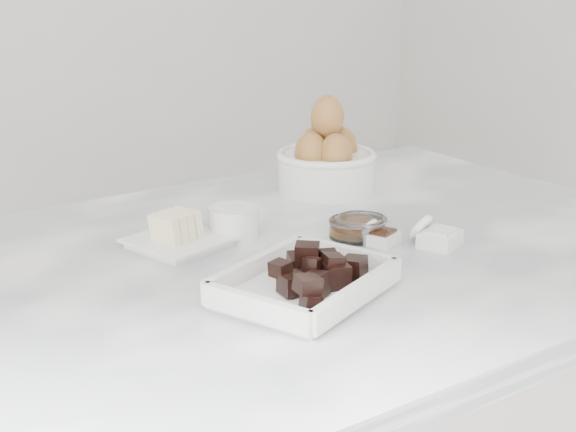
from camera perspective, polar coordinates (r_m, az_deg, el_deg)
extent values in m
cube|color=white|center=(1.14, 0.02, -3.43)|extent=(1.20, 0.80, 0.04)
cube|color=white|center=(0.98, 1.17, -5.35)|extent=(0.24, 0.21, 0.01)
cube|color=white|center=(1.15, -7.76, -1.97)|extent=(0.14, 0.14, 0.01)
cube|color=white|center=(1.15, -7.77, -1.64)|extent=(0.15, 0.15, 0.00)
cylinder|color=white|center=(1.19, -3.87, -0.40)|extent=(0.08, 0.08, 0.05)
cylinder|color=white|center=(1.18, -3.89, 0.41)|extent=(0.06, 0.06, 0.01)
cylinder|color=white|center=(1.42, 2.73, 3.11)|extent=(0.17, 0.17, 0.07)
torus|color=white|center=(1.41, 2.75, 4.34)|extent=(0.18, 0.18, 0.01)
ellipsoid|color=olive|center=(1.43, 3.75, 4.87)|extent=(0.06, 0.06, 0.08)
ellipsoid|color=olive|center=(1.38, 1.68, 4.43)|extent=(0.06, 0.06, 0.08)
ellipsoid|color=olive|center=(1.44, 2.04, 4.94)|extent=(0.06, 0.06, 0.08)
ellipsoid|color=olive|center=(1.38, 3.43, 4.34)|extent=(0.06, 0.06, 0.08)
ellipsoid|color=olive|center=(1.40, 2.81, 7.03)|extent=(0.06, 0.06, 0.08)
cylinder|color=white|center=(1.18, 4.49, -0.92)|extent=(0.06, 0.06, 0.03)
torus|color=white|center=(1.18, 4.51, -0.36)|extent=(0.07, 0.07, 0.01)
cylinder|color=#C96C0E|center=(1.19, 4.49, -1.12)|extent=(0.05, 0.05, 0.01)
cylinder|color=white|center=(1.18, 5.25, -0.90)|extent=(0.07, 0.07, 0.03)
torus|color=white|center=(1.18, 5.27, -0.25)|extent=(0.08, 0.08, 0.01)
ellipsoid|color=orange|center=(1.18, 5.25, -0.85)|extent=(0.05, 0.05, 0.02)
cube|color=white|center=(1.16, 6.77, -1.60)|extent=(0.06, 0.05, 0.02)
cube|color=black|center=(1.16, 6.78, -1.11)|extent=(0.04, 0.04, 0.00)
torus|color=white|center=(1.17, 5.77, -0.89)|extent=(0.04, 0.04, 0.03)
cube|color=white|center=(1.17, 10.76, -1.61)|extent=(0.07, 0.07, 0.02)
cube|color=white|center=(1.16, 10.80, -1.02)|extent=(0.05, 0.05, 0.00)
torus|color=white|center=(1.17, 9.45, -0.76)|extent=(0.05, 0.05, 0.04)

